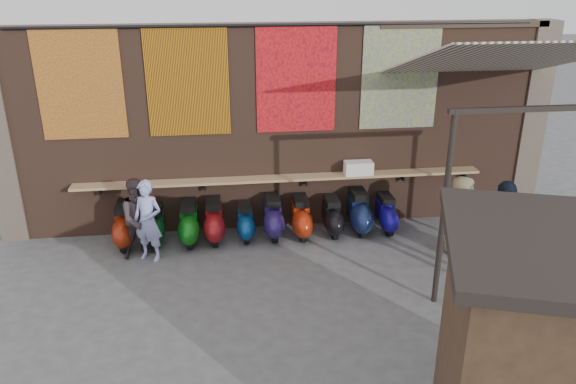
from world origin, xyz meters
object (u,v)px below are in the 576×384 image
object	(u,v)px
scooter_stool_8	(359,212)
scooter_stool_3	(214,221)
shopper_navy	(502,235)
scooter_stool_1	(156,226)
diner_left	(148,221)
scooter_stool_0	(125,225)
scooter_stool_2	(189,223)
scooter_stool_9	(386,214)
shopper_tan	(460,215)
scooter_stool_5	(273,217)
scooter_stool_7	(332,216)
scooter_stool_4	(245,222)
shelf_box	(358,168)
diner_right	(140,218)
scooter_stool_6	(301,217)

from	to	relation	value
scooter_stool_8	scooter_stool_3	bearing A→B (deg)	-179.46
shopper_navy	scooter_stool_1	bearing A→B (deg)	-36.16
diner_left	scooter_stool_0	bearing A→B (deg)	155.07
diner_left	shopper_navy	xyz separation A→B (m)	(5.77, -1.69, 0.18)
scooter_stool_0	shopper_navy	world-z (taller)	shopper_navy
scooter_stool_8	shopper_navy	size ratio (longest dim) A/B	0.47
scooter_stool_0	scooter_stool_2	size ratio (longest dim) A/B	1.02
scooter_stool_3	diner_left	xyz separation A→B (m)	(-1.16, -0.61, 0.35)
scooter_stool_0	scooter_stool_9	distance (m)	5.08
diner_left	shopper_tan	distance (m)	5.64
scooter_stool_3	scooter_stool_5	size ratio (longest dim) A/B	1.00
scooter_stool_7	scooter_stool_9	world-z (taller)	scooter_stool_7
scooter_stool_8	diner_left	world-z (taller)	diner_left
diner_left	scooter_stool_2	bearing A→B (deg)	63.96
scooter_stool_5	scooter_stool_1	bearing A→B (deg)	179.84
scooter_stool_0	scooter_stool_4	xyz separation A→B (m)	(2.27, 0.02, -0.07)
shelf_box	scooter_stool_3	world-z (taller)	shelf_box
shelf_box	diner_right	xyz separation A→B (m)	(-4.19, -0.75, -0.51)
scooter_stool_2	diner_left	world-z (taller)	diner_left
shelf_box	shopper_navy	bearing A→B (deg)	-56.15
scooter_stool_4	diner_left	distance (m)	1.90
scooter_stool_0	diner_left	xyz separation A→B (m)	(0.51, -0.60, 0.34)
diner_left	diner_right	distance (m)	0.22
scooter_stool_0	shopper_navy	xyz separation A→B (m)	(6.28, -2.29, 0.52)
scooter_stool_9	shopper_navy	bearing A→B (deg)	-62.43
scooter_stool_7	shopper_navy	bearing A→B (deg)	-44.90
scooter_stool_6	scooter_stool_8	world-z (taller)	scooter_stool_8
shelf_box	scooter_stool_7	bearing A→B (deg)	-151.90
scooter_stool_0	scooter_stool_5	bearing A→B (deg)	0.83
scooter_stool_7	scooter_stool_3	bearing A→B (deg)	179.81
scooter_stool_6	shopper_navy	size ratio (longest dim) A/B	0.44
scooter_stool_5	diner_left	world-z (taller)	diner_left
shelf_box	scooter_stool_0	bearing A→B (deg)	-176.21
scooter_stool_2	scooter_stool_3	bearing A→B (deg)	5.39
scooter_stool_5	scooter_stool_0	bearing A→B (deg)	-179.17
scooter_stool_4	scooter_stool_5	bearing A→B (deg)	2.68
scooter_stool_4	diner_right	bearing A→B (deg)	-166.51
scooter_stool_0	shopper_navy	size ratio (longest dim) A/B	0.46
scooter_stool_3	diner_right	world-z (taller)	diner_right
scooter_stool_4	scooter_stool_7	xyz separation A→B (m)	(1.71, -0.01, 0.02)
scooter_stool_2	scooter_stool_8	world-z (taller)	scooter_stool_8
scooter_stool_1	scooter_stool_5	xyz separation A→B (m)	(2.24, -0.01, 0.05)
shopper_navy	scooter_stool_3	bearing A→B (deg)	-40.40
shelf_box	shopper_navy	distance (m)	3.14
scooter_stool_2	shopper_navy	bearing A→B (deg)	-23.90
scooter_stool_1	scooter_stool_3	distance (m)	1.10
scooter_stool_1	scooter_stool_7	distance (m)	3.41
diner_left	scooter_stool_4	bearing A→B (deg)	43.76
scooter_stool_0	diner_left	bearing A→B (deg)	-49.40
scooter_stool_5	shopper_tan	xyz separation A→B (m)	(3.32, -1.08, 0.34)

